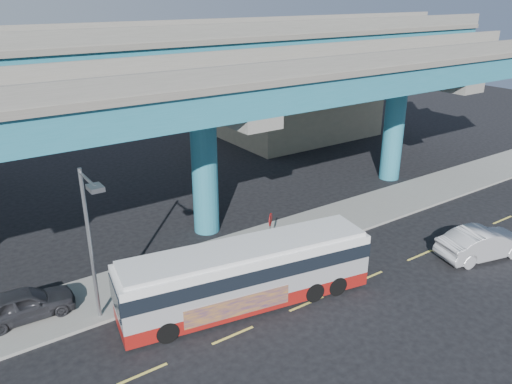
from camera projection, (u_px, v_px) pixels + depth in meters
ground at (302, 301)px, 23.13m from camera, size 120.00×120.00×0.00m
sidewalk at (238, 252)px, 27.30m from camera, size 70.00×4.00×0.15m
lane_markings at (307, 304)px, 22.90m from camera, size 58.00×0.12×0.01m
viaduct at (200, 76)px, 26.68m from camera, size 52.00×12.40×11.70m
building_beige at (296, 100)px, 48.85m from camera, size 14.00×10.23×7.00m
transit_bus at (247, 273)px, 22.33m from camera, size 11.84×4.43×2.98m
sedan at (483, 243)px, 26.66m from camera, size 4.07×5.87×1.67m
parked_car at (25, 304)px, 21.43m from camera, size 1.99×4.23×1.40m
street_lamp at (91, 227)px, 19.74m from camera, size 0.50×2.28×6.83m
stop_sign at (270, 225)px, 26.23m from camera, size 0.57×0.51×2.46m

